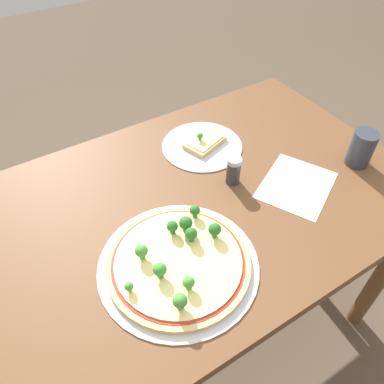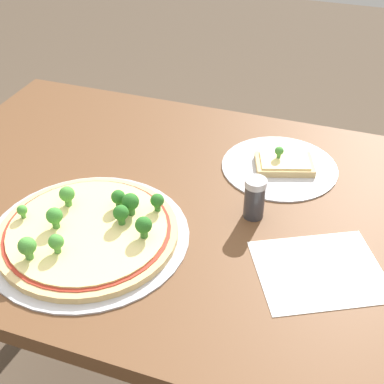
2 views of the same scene
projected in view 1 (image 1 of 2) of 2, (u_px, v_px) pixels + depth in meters
name	position (u px, v px, depth m)	size (l,w,h in m)	color
ground_plane	(194.00, 319.00, 1.63)	(8.00, 8.00, 0.00)	brown
dining_table	(195.00, 220.00, 1.16)	(1.32, 0.84, 0.77)	brown
pizza_tray_whole	(178.00, 262.00, 0.91)	(0.40, 0.40, 0.07)	#B7B7BC
pizza_tray_slice	(203.00, 144.00, 1.25)	(0.27, 0.27, 0.05)	#B7B7BC
drinking_cup	(362.00, 149.00, 1.15)	(0.07, 0.07, 0.12)	#2D333D
condiment_shaker	(234.00, 171.00, 1.10)	(0.04, 0.04, 0.09)	#333338
paper_menu	(296.00, 185.00, 1.12)	(0.23, 0.19, 0.00)	white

